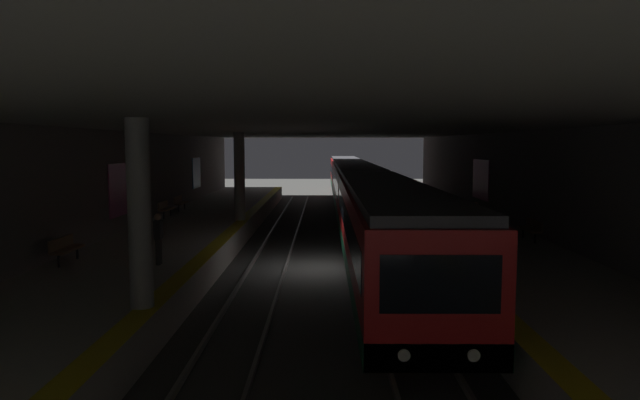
% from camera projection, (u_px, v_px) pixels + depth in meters
% --- Properties ---
extents(ground_plane, '(120.00, 120.00, 0.00)m').
position_uv_depth(ground_plane, '(323.00, 268.00, 22.83)').
color(ground_plane, '#42423F').
extents(track_left, '(60.00, 1.53, 0.16)m').
position_uv_depth(track_left, '(377.00, 266.00, 22.80)').
color(track_left, gray).
rests_on(track_left, ground).
extents(track_right, '(60.00, 1.53, 0.16)m').
position_uv_depth(track_right, '(268.00, 266.00, 22.84)').
color(track_right, gray).
rests_on(track_right, ground).
extents(platform_left, '(60.00, 5.30, 1.06)m').
position_uv_depth(platform_left, '(486.00, 256.00, 22.73)').
color(platform_left, '#B7B2A8').
rests_on(platform_left, ground).
extents(platform_right, '(60.00, 5.30, 1.06)m').
position_uv_depth(platform_right, '(161.00, 255.00, 22.83)').
color(platform_right, '#B7B2A8').
rests_on(platform_right, ground).
extents(wall_left, '(60.00, 0.56, 5.60)m').
position_uv_depth(wall_left, '(560.00, 199.00, 22.49)').
color(wall_left, slate).
rests_on(wall_left, ground).
extents(wall_right, '(60.00, 0.56, 5.60)m').
position_uv_depth(wall_right, '(87.00, 199.00, 22.64)').
color(wall_right, slate).
rests_on(wall_right, ground).
extents(ceiling_slab, '(60.00, 19.40, 0.40)m').
position_uv_depth(ceiling_slab, '(323.00, 124.00, 22.26)').
color(ceiling_slab, '#ADAAA3').
rests_on(ceiling_slab, wall_left).
extents(pillar_near, '(0.56, 0.56, 4.55)m').
position_uv_depth(pillar_near, '(140.00, 214.00, 13.50)').
color(pillar_near, gray).
rests_on(pillar_near, platform_right).
extents(pillar_far, '(0.56, 0.56, 4.55)m').
position_uv_depth(pillar_far, '(239.00, 176.00, 29.36)').
color(pillar_far, gray).
rests_on(pillar_far, platform_right).
extents(metro_train, '(56.00, 2.83, 3.49)m').
position_uv_depth(metro_train, '(356.00, 188.00, 38.30)').
color(metro_train, red).
rests_on(metro_train, track_left).
extents(bench_left_far, '(1.70, 0.47, 0.86)m').
position_uv_depth(bench_left_far, '(531.00, 228.00, 23.16)').
color(bench_left_far, '#262628').
rests_on(bench_left_far, platform_left).
extents(bench_right_near, '(1.70, 0.47, 0.86)m').
position_uv_depth(bench_right_near, '(65.00, 247.00, 18.75)').
color(bench_right_near, '#262628').
rests_on(bench_right_near, platform_right).
extents(bench_right_mid, '(1.70, 0.47, 0.86)m').
position_uv_depth(bench_right_mid, '(165.00, 208.00, 30.57)').
color(bench_right_mid, '#262628').
rests_on(bench_right_mid, platform_right).
extents(bench_right_far, '(1.70, 0.47, 0.86)m').
position_uv_depth(bench_right_far, '(180.00, 202.00, 33.70)').
color(bench_right_far, '#262628').
rests_on(bench_right_far, platform_right).
extents(person_waiting_near, '(0.60, 0.23, 1.65)m').
position_uv_depth(person_waiting_near, '(475.00, 221.00, 22.57)').
color(person_waiting_near, '#454545').
rests_on(person_waiting_near, platform_left).
extents(person_walking_mid, '(0.60, 0.23, 1.69)m').
position_uv_depth(person_walking_mid, '(158.00, 237.00, 18.52)').
color(person_walking_mid, '#474747').
rests_on(person_walking_mid, platform_right).
extents(backpack_on_floor, '(0.30, 0.20, 0.40)m').
position_uv_depth(backpack_on_floor, '(488.00, 224.00, 26.58)').
color(backpack_on_floor, '#1E512D').
rests_on(backpack_on_floor, platform_left).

